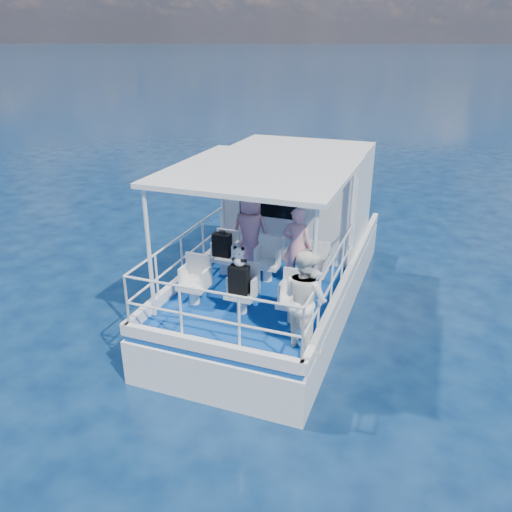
# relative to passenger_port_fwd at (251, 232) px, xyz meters

# --- Properties ---
(ground) EXTENTS (2000.00, 2000.00, 0.00)m
(ground) POSITION_rel_passenger_port_fwd_xyz_m (0.47, -0.55, -1.71)
(ground) COLOR #081B3C
(ground) RESTS_ON ground
(hull) EXTENTS (3.00, 7.00, 1.60)m
(hull) POSITION_rel_passenger_port_fwd_xyz_m (0.47, 0.45, -1.71)
(hull) COLOR white
(hull) RESTS_ON ground
(deck) EXTENTS (2.90, 6.90, 0.10)m
(deck) POSITION_rel_passenger_port_fwd_xyz_m (0.47, 0.45, -0.86)
(deck) COLOR #0B3D97
(deck) RESTS_ON hull
(cabin) EXTENTS (2.85, 2.00, 2.20)m
(cabin) POSITION_rel_passenger_port_fwd_xyz_m (0.47, 1.75, 0.29)
(cabin) COLOR white
(cabin) RESTS_ON deck
(canopy) EXTENTS (3.00, 3.20, 0.08)m
(canopy) POSITION_rel_passenger_port_fwd_xyz_m (0.47, -0.75, 1.43)
(canopy) COLOR white
(canopy) RESTS_ON cabin
(canopy_posts) EXTENTS (2.77, 2.97, 2.20)m
(canopy_posts) POSITION_rel_passenger_port_fwd_xyz_m (0.47, -0.80, 0.29)
(canopy_posts) COLOR white
(canopy_posts) RESTS_ON deck
(railings) EXTENTS (2.84, 3.59, 1.00)m
(railings) POSITION_rel_passenger_port_fwd_xyz_m (0.47, -1.12, -0.31)
(railings) COLOR white
(railings) RESTS_ON deck
(seat_port_fwd) EXTENTS (0.48, 0.46, 0.38)m
(seat_port_fwd) POSITION_rel_passenger_port_fwd_xyz_m (-0.43, -0.35, -0.62)
(seat_port_fwd) COLOR white
(seat_port_fwd) RESTS_ON deck
(seat_center_fwd) EXTENTS (0.48, 0.46, 0.38)m
(seat_center_fwd) POSITION_rel_passenger_port_fwd_xyz_m (0.47, -0.35, -0.62)
(seat_center_fwd) COLOR white
(seat_center_fwd) RESTS_ON deck
(seat_stbd_fwd) EXTENTS (0.48, 0.46, 0.38)m
(seat_stbd_fwd) POSITION_rel_passenger_port_fwd_xyz_m (1.37, -0.35, -0.62)
(seat_stbd_fwd) COLOR white
(seat_stbd_fwd) RESTS_ON deck
(seat_port_aft) EXTENTS (0.48, 0.46, 0.38)m
(seat_port_aft) POSITION_rel_passenger_port_fwd_xyz_m (-0.43, -1.65, -0.62)
(seat_port_aft) COLOR white
(seat_port_aft) RESTS_ON deck
(seat_center_aft) EXTENTS (0.48, 0.46, 0.38)m
(seat_center_aft) POSITION_rel_passenger_port_fwd_xyz_m (0.47, -1.65, -0.62)
(seat_center_aft) COLOR white
(seat_center_aft) RESTS_ON deck
(seat_stbd_aft) EXTENTS (0.48, 0.46, 0.38)m
(seat_stbd_aft) POSITION_rel_passenger_port_fwd_xyz_m (1.37, -1.65, -0.62)
(seat_stbd_aft) COLOR white
(seat_stbd_aft) RESTS_ON deck
(passenger_port_fwd) EXTENTS (0.62, 0.45, 1.63)m
(passenger_port_fwd) POSITION_rel_passenger_port_fwd_xyz_m (0.00, 0.00, 0.00)
(passenger_port_fwd) COLOR #C47F8F
(passenger_port_fwd) RESTS_ON deck
(passenger_stbd_fwd) EXTENTS (0.59, 0.42, 1.50)m
(passenger_stbd_fwd) POSITION_rel_passenger_port_fwd_xyz_m (1.01, -0.26, -0.06)
(passenger_stbd_fwd) COLOR pink
(passenger_stbd_fwd) RESTS_ON deck
(passenger_stbd_aft) EXTENTS (0.97, 0.92, 1.57)m
(passenger_stbd_aft) POSITION_rel_passenger_port_fwd_xyz_m (1.72, -2.25, -0.03)
(passenger_stbd_aft) COLOR white
(passenger_stbd_aft) RESTS_ON deck
(backpack_port) EXTENTS (0.35, 0.20, 0.46)m
(backpack_port) POSITION_rel_passenger_port_fwd_xyz_m (-0.46, -0.36, -0.20)
(backpack_port) COLOR black
(backpack_port) RESTS_ON seat_port_fwd
(backpack_center) EXTENTS (0.33, 0.18, 0.49)m
(backpack_center) POSITION_rel_passenger_port_fwd_xyz_m (0.45, -1.70, -0.19)
(backpack_center) COLOR black
(backpack_center) RESTS_ON seat_center_aft
(compact_camera) EXTENTS (0.11, 0.06, 0.06)m
(compact_camera) POSITION_rel_passenger_port_fwd_xyz_m (-0.45, -0.36, 0.06)
(compact_camera) COLOR black
(compact_camera) RESTS_ON backpack_port
(panda) EXTENTS (0.22, 0.18, 0.34)m
(panda) POSITION_rel_passenger_port_fwd_xyz_m (0.45, -1.68, 0.23)
(panda) COLOR silver
(panda) RESTS_ON backpack_center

